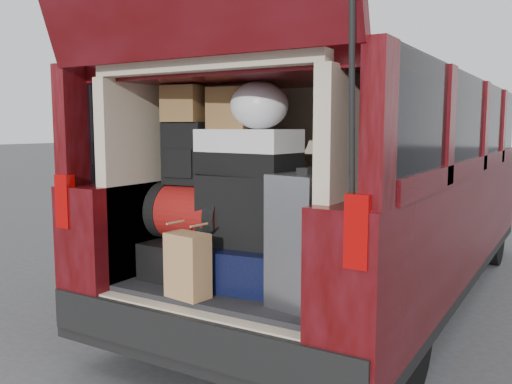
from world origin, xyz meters
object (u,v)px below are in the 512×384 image
navy_hardshell (247,265)px  kraft_bag (188,265)px  black_hardshell (192,257)px  red_duffel (194,213)px  black_soft_case (252,210)px  backpack (186,153)px  silver_roller (313,238)px  twotone_duffel (248,152)px

navy_hardshell → kraft_bag: 0.39m
black_hardshell → red_duffel: 0.27m
black_soft_case → backpack: bearing=177.5°
silver_roller → red_duffel: 0.82m
silver_roller → red_duffel: size_ratio=1.30×
kraft_bag → backpack: backpack is taller
black_hardshell → silver_roller: silver_roller is taller
kraft_bag → red_duffel: size_ratio=0.67×
backpack → kraft_bag: bearing=-57.5°
black_hardshell → twotone_duffel: size_ratio=0.96×
black_soft_case → twotone_duffel: size_ratio=0.98×
kraft_bag → black_soft_case: (0.16, 0.38, 0.25)m
black_hardshell → backpack: bearing=168.6°
kraft_bag → twotone_duffel: size_ratio=0.60×
black_soft_case → twotone_duffel: bearing=156.1°
silver_roller → backpack: 0.97m
kraft_bag → backpack: (-0.29, 0.36, 0.56)m
navy_hardshell → black_hardshell: bearing=172.7°
silver_roller → twotone_duffel: twotone_duffel is taller
black_hardshell → twotone_duffel: bearing=9.0°
navy_hardshell → silver_roller: (0.45, -0.09, 0.22)m
kraft_bag → twotone_duffel: 0.71m
kraft_bag → backpack: 0.73m
twotone_duffel → backpack: bearing=-169.7°
black_hardshell → kraft_bag: 0.44m
red_duffel → black_soft_case: (0.38, 0.03, 0.04)m
navy_hardshell → silver_roller: bearing=-19.9°
silver_roller → twotone_duffel: size_ratio=1.17×
navy_hardshell → red_duffel: 0.45m
red_duffel → twotone_duffel: 0.51m
black_soft_case → navy_hardshell: bearing=-132.7°
black_soft_case → backpack: (-0.44, -0.02, 0.31)m
twotone_duffel → black_hardshell: bearing=-167.7°
navy_hardshell → backpack: bearing=171.3°
backpack → twotone_duffel: size_ratio=0.66×
black_soft_case → black_hardshell: bearing=179.1°
silver_roller → kraft_bag: size_ratio=1.94×
backpack → twotone_duffel: 0.41m
silver_roller → twotone_duffel: bearing=175.9°
kraft_bag → red_duffel: 0.47m
kraft_bag → twotone_duffel: bearing=80.5°
black_hardshell → kraft_bag: bearing=-52.1°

